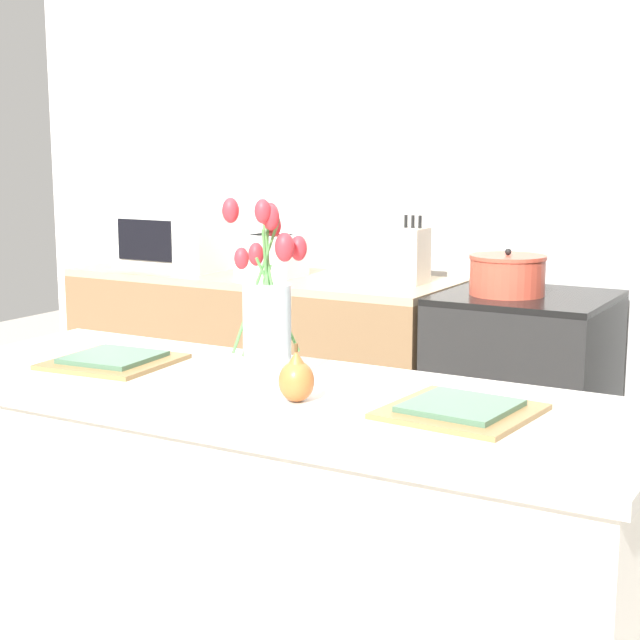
# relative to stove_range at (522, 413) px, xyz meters

# --- Properties ---
(back_wall) EXTENTS (5.20, 0.08, 2.70)m
(back_wall) POSITION_rel_stove_range_xyz_m (-0.10, 0.40, 0.90)
(back_wall) COLOR silver
(back_wall) RESTS_ON ground_plane
(kitchen_island) EXTENTS (1.80, 0.66, 0.89)m
(kitchen_island) POSITION_rel_stove_range_xyz_m (-0.10, -1.60, -0.00)
(kitchen_island) COLOR silver
(kitchen_island) RESTS_ON ground_plane
(back_counter) EXTENTS (1.68, 0.60, 0.90)m
(back_counter) POSITION_rel_stove_range_xyz_m (-1.16, 0.00, 0.00)
(back_counter) COLOR brown
(back_counter) RESTS_ON ground_plane
(stove_range) EXTENTS (0.60, 0.61, 0.90)m
(stove_range) POSITION_rel_stove_range_xyz_m (0.00, 0.00, 0.00)
(stove_range) COLOR black
(stove_range) RESTS_ON ground_plane
(flower_vase) EXTENTS (0.17, 0.15, 0.43)m
(flower_vase) POSITION_rel_stove_range_xyz_m (-0.13, -1.54, 0.61)
(flower_vase) COLOR silver
(flower_vase) RESTS_ON kitchen_island
(pear_figurine) EXTENTS (0.08, 0.08, 0.13)m
(pear_figurine) POSITION_rel_stove_range_xyz_m (0.02, -1.67, 0.49)
(pear_figurine) COLOR #C66B33
(pear_figurine) RESTS_ON kitchen_island
(plate_setting_left) EXTENTS (0.31, 0.31, 0.02)m
(plate_setting_left) POSITION_rel_stove_range_xyz_m (-0.57, -1.59, 0.45)
(plate_setting_left) COLOR olive
(plate_setting_left) RESTS_ON kitchen_island
(plate_setting_right) EXTENTS (0.31, 0.31, 0.02)m
(plate_setting_right) POSITION_rel_stove_range_xyz_m (0.37, -1.59, 0.45)
(plate_setting_right) COLOR olive
(plate_setting_right) RESTS_ON kitchen_island
(toaster) EXTENTS (0.28, 0.18, 0.17)m
(toaster) POSITION_rel_stove_range_xyz_m (-1.09, -0.02, 0.54)
(toaster) COLOR silver
(toaster) RESTS_ON back_counter
(cooking_pot) EXTENTS (0.28, 0.28, 0.17)m
(cooking_pot) POSITION_rel_stove_range_xyz_m (-0.06, -0.05, 0.52)
(cooking_pot) COLOR #CC4C38
(cooking_pot) RESTS_ON stove_range
(microwave) EXTENTS (0.48, 0.37, 0.27)m
(microwave) POSITION_rel_stove_range_xyz_m (-1.59, -0.00, 0.59)
(microwave) COLOR white
(microwave) RESTS_ON back_counter
(knife_block) EXTENTS (0.10, 0.14, 0.27)m
(knife_block) POSITION_rel_stove_range_xyz_m (-0.48, 0.04, 0.56)
(knife_block) COLOR beige
(knife_block) RESTS_ON back_counter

